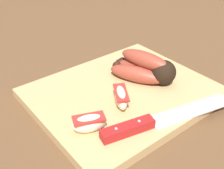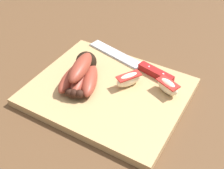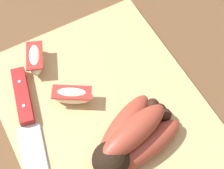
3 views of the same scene
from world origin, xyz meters
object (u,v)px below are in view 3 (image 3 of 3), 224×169
(apple_wedge_near, at_px, (72,96))
(apple_wedge_middle, at_px, (36,59))
(chefs_knife, at_px, (28,123))
(banana_bunch, at_px, (131,139))

(apple_wedge_near, distance_m, apple_wedge_middle, 0.10)
(chefs_knife, relative_size, apple_wedge_middle, 4.25)
(banana_bunch, relative_size, apple_wedge_middle, 2.29)
(banana_bunch, xyz_separation_m, apple_wedge_near, (-0.11, -0.04, -0.01))
(banana_bunch, distance_m, apple_wedge_middle, 0.21)
(chefs_knife, xyz_separation_m, apple_wedge_near, (-0.00, 0.08, 0.01))
(apple_wedge_near, bearing_deg, banana_bunch, 22.30)
(apple_wedge_near, bearing_deg, apple_wedge_middle, -165.33)
(apple_wedge_near, bearing_deg, chefs_knife, -86.70)
(banana_bunch, height_order, apple_wedge_middle, banana_bunch)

